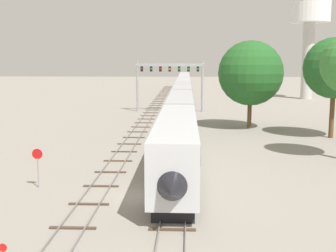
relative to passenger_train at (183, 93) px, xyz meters
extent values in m
plane|color=gray|center=(-2.00, -57.81, -2.61)|extent=(400.00, 400.00, 0.00)
cube|color=slate|center=(-0.72, 2.19, -2.53)|extent=(0.07, 200.00, 0.16)
cube|color=slate|center=(0.72, 2.19, -2.53)|extent=(0.07, 200.00, 0.16)
cube|color=#473828|center=(0.00, -63.81, -2.56)|extent=(2.60, 0.24, 0.10)
cube|color=#473828|center=(0.00, -59.81, -2.56)|extent=(2.60, 0.24, 0.10)
cube|color=#473828|center=(0.00, -55.81, -2.56)|extent=(2.60, 0.24, 0.10)
cube|color=#473828|center=(0.00, -51.81, -2.56)|extent=(2.60, 0.24, 0.10)
cube|color=#473828|center=(0.00, -47.81, -2.56)|extent=(2.60, 0.24, 0.10)
cube|color=#473828|center=(0.00, -43.81, -2.56)|extent=(2.60, 0.24, 0.10)
cube|color=#473828|center=(0.00, -39.81, -2.56)|extent=(2.60, 0.24, 0.10)
cube|color=#473828|center=(0.00, -35.81, -2.56)|extent=(2.60, 0.24, 0.10)
cube|color=#473828|center=(0.00, -31.81, -2.56)|extent=(2.60, 0.24, 0.10)
cube|color=#473828|center=(0.00, -27.81, -2.56)|extent=(2.60, 0.24, 0.10)
cube|color=#473828|center=(0.00, -23.81, -2.56)|extent=(2.60, 0.24, 0.10)
cube|color=#473828|center=(0.00, -19.81, -2.56)|extent=(2.60, 0.24, 0.10)
cube|color=#473828|center=(0.00, -15.81, -2.56)|extent=(2.60, 0.24, 0.10)
cube|color=#473828|center=(0.00, -11.81, -2.56)|extent=(2.60, 0.24, 0.10)
cube|color=#473828|center=(0.00, -7.81, -2.56)|extent=(2.60, 0.24, 0.10)
cube|color=#473828|center=(0.00, -3.81, -2.56)|extent=(2.60, 0.24, 0.10)
cube|color=#473828|center=(0.00, 0.19, -2.56)|extent=(2.60, 0.24, 0.10)
cube|color=#473828|center=(0.00, 4.19, -2.56)|extent=(2.60, 0.24, 0.10)
cube|color=#473828|center=(0.00, 8.19, -2.56)|extent=(2.60, 0.24, 0.10)
cube|color=#473828|center=(0.00, 12.19, -2.56)|extent=(2.60, 0.24, 0.10)
cube|color=#473828|center=(0.00, 16.19, -2.56)|extent=(2.60, 0.24, 0.10)
cube|color=#473828|center=(0.00, 20.19, -2.56)|extent=(2.60, 0.24, 0.10)
cube|color=#473828|center=(0.00, 24.19, -2.56)|extent=(2.60, 0.24, 0.10)
cube|color=#473828|center=(0.00, 28.19, -2.56)|extent=(2.60, 0.24, 0.10)
cube|color=#473828|center=(0.00, 32.19, -2.56)|extent=(2.60, 0.24, 0.10)
cube|color=#473828|center=(0.00, 36.19, -2.56)|extent=(2.60, 0.24, 0.10)
cube|color=#473828|center=(0.00, 40.19, -2.56)|extent=(2.60, 0.24, 0.10)
cube|color=#473828|center=(0.00, 44.19, -2.56)|extent=(2.60, 0.24, 0.10)
cube|color=#473828|center=(0.00, 48.19, -2.56)|extent=(2.60, 0.24, 0.10)
cube|color=#473828|center=(0.00, 52.19, -2.56)|extent=(2.60, 0.24, 0.10)
cube|color=#473828|center=(0.00, 56.19, -2.56)|extent=(2.60, 0.24, 0.10)
cube|color=#473828|center=(0.00, 60.19, -2.56)|extent=(2.60, 0.24, 0.10)
cube|color=#473828|center=(0.00, 64.19, -2.56)|extent=(2.60, 0.24, 0.10)
cube|color=#473828|center=(0.00, 68.19, -2.56)|extent=(2.60, 0.24, 0.10)
cube|color=#473828|center=(0.00, 72.19, -2.56)|extent=(2.60, 0.24, 0.10)
cube|color=#473828|center=(0.00, 76.19, -2.56)|extent=(2.60, 0.24, 0.10)
cube|color=#473828|center=(0.00, 80.19, -2.56)|extent=(2.60, 0.24, 0.10)
cube|color=#473828|center=(0.00, 84.19, -2.56)|extent=(2.60, 0.24, 0.10)
cube|color=#473828|center=(0.00, 88.19, -2.56)|extent=(2.60, 0.24, 0.10)
cube|color=#473828|center=(0.00, 92.19, -2.56)|extent=(2.60, 0.24, 0.10)
cube|color=#473828|center=(0.00, 96.19, -2.56)|extent=(2.60, 0.24, 0.10)
cube|color=#473828|center=(0.00, 100.19, -2.56)|extent=(2.60, 0.24, 0.10)
cube|color=slate|center=(-6.22, -17.81, -2.53)|extent=(0.07, 160.00, 0.16)
cube|color=slate|center=(-4.78, -17.81, -2.53)|extent=(0.07, 160.00, 0.16)
cube|color=#473828|center=(-5.50, -63.81, -2.56)|extent=(2.60, 0.24, 0.10)
cube|color=#473828|center=(-5.50, -59.81, -2.56)|extent=(2.60, 0.24, 0.10)
cube|color=#473828|center=(-5.50, -55.81, -2.56)|extent=(2.60, 0.24, 0.10)
cube|color=#473828|center=(-5.50, -51.81, -2.56)|extent=(2.60, 0.24, 0.10)
cube|color=#473828|center=(-5.50, -47.81, -2.56)|extent=(2.60, 0.24, 0.10)
cube|color=#473828|center=(-5.50, -43.81, -2.56)|extent=(2.60, 0.24, 0.10)
cube|color=#473828|center=(-5.50, -39.81, -2.56)|extent=(2.60, 0.24, 0.10)
cube|color=#473828|center=(-5.50, -35.81, -2.56)|extent=(2.60, 0.24, 0.10)
cube|color=#473828|center=(-5.50, -31.81, -2.56)|extent=(2.60, 0.24, 0.10)
cube|color=#473828|center=(-5.50, -27.81, -2.56)|extent=(2.60, 0.24, 0.10)
cube|color=#473828|center=(-5.50, -23.81, -2.56)|extent=(2.60, 0.24, 0.10)
cube|color=#473828|center=(-5.50, -19.81, -2.56)|extent=(2.60, 0.24, 0.10)
cube|color=#473828|center=(-5.50, -15.81, -2.56)|extent=(2.60, 0.24, 0.10)
cube|color=#473828|center=(-5.50, -11.81, -2.56)|extent=(2.60, 0.24, 0.10)
cube|color=#473828|center=(-5.50, -7.81, -2.56)|extent=(2.60, 0.24, 0.10)
cube|color=#473828|center=(-5.50, -3.81, -2.56)|extent=(2.60, 0.24, 0.10)
cube|color=#473828|center=(-5.50, 0.19, -2.56)|extent=(2.60, 0.24, 0.10)
cube|color=#473828|center=(-5.50, 4.19, -2.56)|extent=(2.60, 0.24, 0.10)
cube|color=#473828|center=(-5.50, 8.19, -2.56)|extent=(2.60, 0.24, 0.10)
cube|color=#473828|center=(-5.50, 12.19, -2.56)|extent=(2.60, 0.24, 0.10)
cube|color=#473828|center=(-5.50, 16.19, -2.56)|extent=(2.60, 0.24, 0.10)
cube|color=#473828|center=(-5.50, 20.19, -2.56)|extent=(2.60, 0.24, 0.10)
cube|color=#473828|center=(-5.50, 24.19, -2.56)|extent=(2.60, 0.24, 0.10)
cube|color=#473828|center=(-5.50, 28.19, -2.56)|extent=(2.60, 0.24, 0.10)
cube|color=#473828|center=(-5.50, 32.19, -2.56)|extent=(2.60, 0.24, 0.10)
cube|color=#473828|center=(-5.50, 36.19, -2.56)|extent=(2.60, 0.24, 0.10)
cube|color=#473828|center=(-5.50, 40.19, -2.56)|extent=(2.60, 0.24, 0.10)
cube|color=#473828|center=(-5.50, 44.19, -2.56)|extent=(2.60, 0.24, 0.10)
cube|color=#473828|center=(-5.50, 48.19, -2.56)|extent=(2.60, 0.24, 0.10)
cube|color=#473828|center=(-5.50, 52.19, -2.56)|extent=(2.60, 0.24, 0.10)
cube|color=#473828|center=(-5.50, 56.19, -2.56)|extent=(2.60, 0.24, 0.10)
cube|color=#473828|center=(-5.50, 60.19, -2.56)|extent=(2.60, 0.24, 0.10)
cube|color=silver|center=(0.00, -53.68, 0.29)|extent=(3.00, 20.27, 3.80)
cone|color=black|center=(0.00, -64.01, -0.11)|extent=(2.88, 2.60, 2.88)
cube|color=black|center=(0.00, -62.61, 1.43)|extent=(3.04, 1.80, 1.10)
cube|color=black|center=(0.00, -53.68, -2.11)|extent=(2.52, 18.24, 1.00)
cube|color=#B7BABF|center=(0.00, -32.41, 0.29)|extent=(3.00, 20.27, 3.80)
cube|color=black|center=(0.00, -32.41, 0.69)|extent=(3.04, 18.65, 0.90)
cube|color=black|center=(0.00, -32.41, -2.11)|extent=(2.52, 18.24, 1.00)
cube|color=#B7BABF|center=(0.00, -11.13, 0.29)|extent=(3.00, 20.27, 3.80)
cube|color=black|center=(0.00, -11.13, 0.69)|extent=(3.04, 18.65, 0.90)
cube|color=black|center=(0.00, -11.13, -2.11)|extent=(2.52, 18.24, 1.00)
cube|color=#B7BABF|center=(0.00, 10.14, 0.29)|extent=(3.00, 20.27, 3.80)
cube|color=black|center=(0.00, 10.14, 0.69)|extent=(3.04, 18.65, 0.90)
cube|color=black|center=(0.00, 10.14, -2.11)|extent=(2.52, 18.24, 1.00)
cube|color=#B7BABF|center=(0.00, 31.41, 0.29)|extent=(3.00, 20.27, 3.80)
cube|color=black|center=(0.00, 31.41, 0.69)|extent=(3.04, 18.65, 0.90)
cube|color=black|center=(0.00, 31.41, -2.11)|extent=(2.52, 18.24, 1.00)
cube|color=#B7BABF|center=(0.00, 52.68, 0.29)|extent=(3.00, 20.27, 3.80)
cube|color=black|center=(0.00, 52.68, 0.69)|extent=(3.04, 18.65, 0.90)
cube|color=black|center=(0.00, 52.68, -2.11)|extent=(2.52, 18.24, 1.00)
cylinder|color=#999BA0|center=(-8.00, -9.42, 1.79)|extent=(0.36, 0.36, 8.81)
cylinder|color=#999BA0|center=(3.50, -9.42, 1.79)|extent=(0.36, 0.36, 8.81)
cube|color=#999BA0|center=(-2.25, -9.42, 5.60)|extent=(12.10, 0.36, 0.50)
cube|color=black|center=(-7.18, -9.37, 4.90)|extent=(0.44, 0.32, 0.90)
sphere|color=red|center=(-7.18, -9.56, 4.90)|extent=(0.28, 0.28, 0.28)
cube|color=black|center=(-5.54, -9.37, 4.90)|extent=(0.44, 0.32, 0.90)
sphere|color=green|center=(-5.54, -9.56, 4.90)|extent=(0.28, 0.28, 0.28)
cube|color=black|center=(-3.89, -9.37, 4.90)|extent=(0.44, 0.32, 0.90)
sphere|color=red|center=(-3.89, -9.56, 4.90)|extent=(0.28, 0.28, 0.28)
cube|color=black|center=(-2.25, -9.37, 4.90)|extent=(0.44, 0.32, 0.90)
sphere|color=yellow|center=(-2.25, -9.56, 4.90)|extent=(0.28, 0.28, 0.28)
cube|color=black|center=(-0.61, -9.37, 4.90)|extent=(0.44, 0.32, 0.90)
sphere|color=green|center=(-0.61, -9.56, 4.90)|extent=(0.28, 0.28, 0.28)
cube|color=black|center=(1.04, -9.37, 4.90)|extent=(0.44, 0.32, 0.90)
sphere|color=green|center=(1.04, -9.56, 4.90)|extent=(0.28, 0.28, 0.28)
cube|color=black|center=(2.68, -9.37, 4.90)|extent=(0.44, 0.32, 0.90)
sphere|color=green|center=(2.68, -9.56, 4.90)|extent=(0.28, 0.28, 0.28)
cylinder|color=beige|center=(28.57, 16.38, 6.12)|extent=(2.60, 2.60, 17.46)
cylinder|color=white|center=(28.57, 16.38, 17.27)|extent=(9.04, 9.04, 4.84)
cylinder|color=red|center=(-7.10, -69.14, -1.33)|extent=(0.36, 0.03, 0.36)
cylinder|color=gray|center=(-10.00, -56.16, -1.51)|extent=(0.08, 0.08, 2.20)
cylinder|color=red|center=(-10.00, -56.18, -0.11)|extent=(0.76, 0.03, 0.76)
cylinder|color=brown|center=(17.89, -34.67, 0.25)|extent=(0.56, 0.56, 5.73)
sphere|color=#235B23|center=(17.89, -34.67, 5.62)|extent=(7.14, 7.14, 7.14)
cylinder|color=brown|center=(9.17, -28.07, -0.41)|extent=(0.56, 0.56, 4.41)
sphere|color=#235B23|center=(9.17, -28.07, 4.80)|extent=(8.58, 8.58, 8.58)
camera|label=1|loc=(0.74, -86.50, 6.68)|focal=46.69mm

